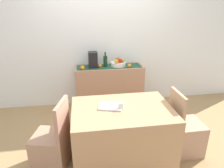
{
  "coord_description": "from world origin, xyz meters",
  "views": [
    {
      "loc": [
        -0.45,
        -2.74,
        1.93
      ],
      "look_at": [
        0.03,
        0.35,
        0.7
      ],
      "focal_mm": 33.19,
      "sensor_mm": 36.0,
      "label": 1
    }
  ],
  "objects_px": {
    "sideboard_console": "(109,87)",
    "dining_table": "(122,134)",
    "coffee_cup": "(121,106)",
    "chair_by_corner": "(185,135)",
    "coffee_maker": "(93,60)",
    "chair_near_window": "(52,148)",
    "fruit_bowl": "(118,64)",
    "wine_bottle": "(105,61)",
    "open_book": "(111,106)"
  },
  "relations": [
    {
      "from": "chair_by_corner",
      "to": "dining_table",
      "type": "bearing_deg",
      "value": 179.99
    },
    {
      "from": "dining_table",
      "to": "wine_bottle",
      "type": "bearing_deg",
      "value": 90.72
    },
    {
      "from": "wine_bottle",
      "to": "dining_table",
      "type": "distance_m",
      "value": 1.59
    },
    {
      "from": "wine_bottle",
      "to": "chair_by_corner",
      "type": "relative_size",
      "value": 0.31
    },
    {
      "from": "sideboard_console",
      "to": "coffee_cup",
      "type": "distance_m",
      "value": 1.56
    },
    {
      "from": "wine_bottle",
      "to": "chair_near_window",
      "type": "relative_size",
      "value": 0.31
    },
    {
      "from": "open_book",
      "to": "wine_bottle",
      "type": "bearing_deg",
      "value": 102.15
    },
    {
      "from": "sideboard_console",
      "to": "chair_near_window",
      "type": "height_order",
      "value": "chair_near_window"
    },
    {
      "from": "dining_table",
      "to": "open_book",
      "type": "height_order",
      "value": "open_book"
    },
    {
      "from": "wine_bottle",
      "to": "chair_near_window",
      "type": "bearing_deg",
      "value": -119.64
    },
    {
      "from": "coffee_cup",
      "to": "chair_by_corner",
      "type": "height_order",
      "value": "chair_by_corner"
    },
    {
      "from": "wine_bottle",
      "to": "chair_by_corner",
      "type": "distance_m",
      "value": 1.86
    },
    {
      "from": "dining_table",
      "to": "chair_near_window",
      "type": "distance_m",
      "value": 0.88
    },
    {
      "from": "coffee_maker",
      "to": "dining_table",
      "type": "bearing_deg",
      "value": -80.66
    },
    {
      "from": "coffee_maker",
      "to": "open_book",
      "type": "relative_size",
      "value": 1.02
    },
    {
      "from": "coffee_cup",
      "to": "chair_near_window",
      "type": "distance_m",
      "value": 0.99
    },
    {
      "from": "chair_by_corner",
      "to": "open_book",
      "type": "bearing_deg",
      "value": 176.93
    },
    {
      "from": "fruit_bowl",
      "to": "dining_table",
      "type": "bearing_deg",
      "value": -98.42
    },
    {
      "from": "fruit_bowl",
      "to": "coffee_maker",
      "type": "bearing_deg",
      "value": 180.0
    },
    {
      "from": "open_book",
      "to": "coffee_cup",
      "type": "relative_size",
      "value": 3.31
    },
    {
      "from": "fruit_bowl",
      "to": "chair_by_corner",
      "type": "height_order",
      "value": "chair_by_corner"
    },
    {
      "from": "dining_table",
      "to": "chair_near_window",
      "type": "xyz_separation_m",
      "value": [
        -0.87,
        -0.0,
        -0.1
      ]
    },
    {
      "from": "wine_bottle",
      "to": "open_book",
      "type": "height_order",
      "value": "wine_bottle"
    },
    {
      "from": "sideboard_console",
      "to": "wine_bottle",
      "type": "xyz_separation_m",
      "value": [
        -0.07,
        -0.0,
        0.52
      ]
    },
    {
      "from": "open_book",
      "to": "chair_by_corner",
      "type": "distance_m",
      "value": 1.11
    },
    {
      "from": "fruit_bowl",
      "to": "chair_near_window",
      "type": "xyz_separation_m",
      "value": [
        -1.09,
        -1.5,
        -0.6
      ]
    },
    {
      "from": "wine_bottle",
      "to": "chair_by_corner",
      "type": "xyz_separation_m",
      "value": [
        0.89,
        -1.49,
        -0.66
      ]
    },
    {
      "from": "dining_table",
      "to": "open_book",
      "type": "relative_size",
      "value": 4.33
    },
    {
      "from": "wine_bottle",
      "to": "sideboard_console",
      "type": "bearing_deg",
      "value": 0.0
    },
    {
      "from": "chair_near_window",
      "to": "chair_by_corner",
      "type": "relative_size",
      "value": 1.0
    },
    {
      "from": "chair_by_corner",
      "to": "chair_near_window",
      "type": "bearing_deg",
      "value": -179.87
    },
    {
      "from": "fruit_bowl",
      "to": "open_book",
      "type": "bearing_deg",
      "value": -103.78
    },
    {
      "from": "coffee_maker",
      "to": "chair_near_window",
      "type": "xyz_separation_m",
      "value": [
        -0.63,
        -1.5,
        -0.7
      ]
    },
    {
      "from": "open_book",
      "to": "coffee_cup",
      "type": "height_order",
      "value": "coffee_cup"
    },
    {
      "from": "wine_bottle",
      "to": "coffee_cup",
      "type": "xyz_separation_m",
      "value": [
        -0.0,
        -1.51,
        -0.14
      ]
    },
    {
      "from": "coffee_maker",
      "to": "dining_table",
      "type": "relative_size",
      "value": 0.24
    },
    {
      "from": "sideboard_console",
      "to": "dining_table",
      "type": "height_order",
      "value": "sideboard_console"
    },
    {
      "from": "chair_near_window",
      "to": "wine_bottle",
      "type": "bearing_deg",
      "value": 60.36
    },
    {
      "from": "fruit_bowl",
      "to": "coffee_maker",
      "type": "relative_size",
      "value": 0.96
    },
    {
      "from": "coffee_maker",
      "to": "chair_by_corner",
      "type": "bearing_deg",
      "value": -53.23
    },
    {
      "from": "open_book",
      "to": "chair_near_window",
      "type": "height_order",
      "value": "chair_near_window"
    },
    {
      "from": "sideboard_console",
      "to": "chair_by_corner",
      "type": "height_order",
      "value": "chair_by_corner"
    },
    {
      "from": "coffee_cup",
      "to": "chair_near_window",
      "type": "xyz_separation_m",
      "value": [
        -0.85,
        0.01,
        -0.52
      ]
    },
    {
      "from": "sideboard_console",
      "to": "chair_by_corner",
      "type": "relative_size",
      "value": 1.41
    },
    {
      "from": "fruit_bowl",
      "to": "open_book",
      "type": "xyz_separation_m",
      "value": [
        -0.35,
        -1.44,
        -0.11
      ]
    },
    {
      "from": "coffee_cup",
      "to": "open_book",
      "type": "bearing_deg",
      "value": 147.62
    },
    {
      "from": "sideboard_console",
      "to": "coffee_maker",
      "type": "xyz_separation_m",
      "value": [
        -0.3,
        0.0,
        0.55
      ]
    },
    {
      "from": "sideboard_console",
      "to": "dining_table",
      "type": "bearing_deg",
      "value": -91.99
    },
    {
      "from": "chair_by_corner",
      "to": "coffee_maker",
      "type": "bearing_deg",
      "value": 126.77
    },
    {
      "from": "fruit_bowl",
      "to": "coffee_maker",
      "type": "height_order",
      "value": "coffee_maker"
    }
  ]
}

